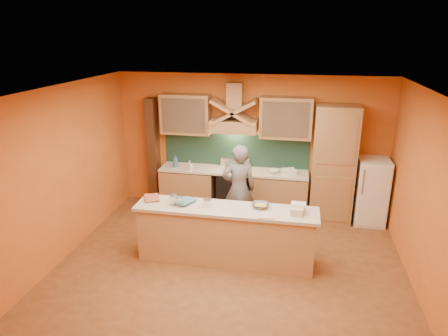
% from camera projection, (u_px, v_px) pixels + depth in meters
% --- Properties ---
extents(floor, '(5.50, 5.00, 0.01)m').
position_uv_depth(floor, '(228.00, 271.00, 6.29)').
color(floor, brown).
rests_on(floor, ground).
extents(ceiling, '(5.50, 5.00, 0.01)m').
position_uv_depth(ceiling, '(229.00, 92.00, 5.39)').
color(ceiling, white).
rests_on(ceiling, wall_back).
extents(wall_back, '(5.50, 0.02, 2.80)m').
position_uv_depth(wall_back, '(250.00, 144.00, 8.16)').
color(wall_back, orange).
rests_on(wall_back, floor).
extents(wall_front, '(5.50, 0.02, 2.80)m').
position_uv_depth(wall_front, '(179.00, 291.00, 3.51)').
color(wall_front, orange).
rests_on(wall_front, floor).
extents(wall_left, '(0.02, 5.00, 2.80)m').
position_uv_depth(wall_left, '(58.00, 176.00, 6.33)').
color(wall_left, orange).
rests_on(wall_left, floor).
extents(wall_right, '(0.02, 5.00, 2.80)m').
position_uv_depth(wall_right, '(430.00, 202.00, 5.35)').
color(wall_right, orange).
rests_on(wall_right, floor).
extents(base_cabinet_left, '(1.10, 0.60, 0.86)m').
position_uv_depth(base_cabinet_left, '(189.00, 189.00, 8.42)').
color(base_cabinet_left, '#A7794C').
rests_on(base_cabinet_left, floor).
extents(base_cabinet_right, '(1.10, 0.60, 0.86)m').
position_uv_depth(base_cabinet_right, '(279.00, 195.00, 8.08)').
color(base_cabinet_right, '#A7794C').
rests_on(base_cabinet_right, floor).
extents(counter_top, '(3.00, 0.62, 0.04)m').
position_uv_depth(counter_top, '(233.00, 171.00, 8.10)').
color(counter_top, beige).
rests_on(counter_top, base_cabinet_left).
extents(stove, '(0.60, 0.58, 0.90)m').
position_uv_depth(stove, '(233.00, 191.00, 8.24)').
color(stove, black).
rests_on(stove, floor).
extents(backsplash, '(3.00, 0.03, 0.70)m').
position_uv_depth(backsplash, '(236.00, 150.00, 8.25)').
color(backsplash, '#163129').
rests_on(backsplash, wall_back).
extents(range_hood, '(0.92, 0.50, 0.24)m').
position_uv_depth(range_hood, '(234.00, 126.00, 7.85)').
color(range_hood, '#A7794C').
rests_on(range_hood, wall_back).
extents(hood_chimney, '(0.30, 0.30, 0.50)m').
position_uv_depth(hood_chimney, '(235.00, 95.00, 7.75)').
color(hood_chimney, '#A7794C').
rests_on(hood_chimney, wall_back).
extents(upper_cabinet_left, '(1.00, 0.35, 0.80)m').
position_uv_depth(upper_cabinet_left, '(186.00, 114.00, 8.04)').
color(upper_cabinet_left, '#A7794C').
rests_on(upper_cabinet_left, wall_back).
extents(upper_cabinet_right, '(1.00, 0.35, 0.80)m').
position_uv_depth(upper_cabinet_right, '(286.00, 118.00, 7.68)').
color(upper_cabinet_right, '#A7794C').
rests_on(upper_cabinet_right, wall_back).
extents(pantry_column, '(0.80, 0.60, 2.30)m').
position_uv_depth(pantry_column, '(333.00, 165.00, 7.67)').
color(pantry_column, '#A7794C').
rests_on(pantry_column, floor).
extents(fridge, '(0.58, 0.60, 1.30)m').
position_uv_depth(fridge, '(371.00, 191.00, 7.70)').
color(fridge, white).
rests_on(fridge, floor).
extents(trim_column_left, '(0.20, 0.30, 2.30)m').
position_uv_depth(trim_column_left, '(153.00, 152.00, 8.47)').
color(trim_column_left, '#472816').
rests_on(trim_column_left, floor).
extents(island_body, '(2.80, 0.55, 0.88)m').
position_uv_depth(island_body, '(226.00, 236.00, 6.45)').
color(island_body, tan).
rests_on(island_body, floor).
extents(island_top, '(2.90, 0.62, 0.05)m').
position_uv_depth(island_top, '(226.00, 209.00, 6.29)').
color(island_top, beige).
rests_on(island_top, island_body).
extents(person, '(0.71, 0.56, 1.69)m').
position_uv_depth(person, '(239.00, 189.00, 7.28)').
color(person, slate).
rests_on(person, floor).
extents(pot_large, '(0.25, 0.25, 0.17)m').
position_uv_depth(pot_large, '(231.00, 167.00, 8.02)').
color(pot_large, '#ADADB4').
rests_on(pot_large, stove).
extents(pot_small, '(0.25, 0.25, 0.15)m').
position_uv_depth(pot_small, '(243.00, 166.00, 8.16)').
color(pot_small, silver).
rests_on(pot_small, stove).
extents(soap_bottle_a, '(0.12, 0.12, 0.20)m').
position_uv_depth(soap_bottle_a, '(190.00, 166.00, 8.03)').
color(soap_bottle_a, beige).
rests_on(soap_bottle_a, counter_top).
extents(soap_bottle_b, '(0.15, 0.15, 0.27)m').
position_uv_depth(soap_bottle_b, '(175.00, 161.00, 8.20)').
color(soap_bottle_b, teal).
rests_on(soap_bottle_b, counter_top).
extents(bowl_back, '(0.22, 0.22, 0.07)m').
position_uv_depth(bowl_back, '(273.00, 171.00, 7.91)').
color(bowl_back, silver).
rests_on(bowl_back, counter_top).
extents(dish_rack, '(0.32, 0.29, 0.09)m').
position_uv_depth(dish_rack, '(289.00, 171.00, 7.86)').
color(dish_rack, white).
rests_on(dish_rack, counter_top).
extents(book_lower, '(0.36, 0.40, 0.03)m').
position_uv_depth(book_lower, '(144.00, 199.00, 6.58)').
color(book_lower, '#AF533E').
rests_on(book_lower, island_top).
extents(book_upper, '(0.35, 0.39, 0.02)m').
position_uv_depth(book_upper, '(180.00, 199.00, 6.51)').
color(book_upper, teal).
rests_on(book_upper, island_top).
extents(jar_large, '(0.13, 0.13, 0.16)m').
position_uv_depth(jar_large, '(174.00, 200.00, 6.37)').
color(jar_large, silver).
rests_on(jar_large, island_top).
extents(jar_small, '(0.14, 0.14, 0.15)m').
position_uv_depth(jar_small, '(179.00, 202.00, 6.31)').
color(jar_small, white).
rests_on(jar_small, island_top).
extents(kitchen_scale, '(0.15, 0.15, 0.11)m').
position_uv_depth(kitchen_scale, '(208.00, 203.00, 6.31)').
color(kitchen_scale, white).
rests_on(kitchen_scale, island_top).
extents(mixing_bowl, '(0.28, 0.28, 0.07)m').
position_uv_depth(mixing_bowl, '(260.00, 205.00, 6.28)').
color(mixing_bowl, silver).
rests_on(mixing_bowl, island_top).
extents(cloth, '(0.27, 0.21, 0.02)m').
position_uv_depth(cloth, '(267.00, 216.00, 5.98)').
color(cloth, '#C7ABA4').
rests_on(cloth, island_top).
extents(grocery_bag_a, '(0.22, 0.18, 0.14)m').
position_uv_depth(grocery_bag_a, '(298.00, 208.00, 6.12)').
color(grocery_bag_a, beige).
rests_on(grocery_bag_a, island_top).
extents(grocery_bag_b, '(0.20, 0.16, 0.11)m').
position_uv_depth(grocery_bag_b, '(297.00, 212.00, 6.00)').
color(grocery_bag_b, beige).
rests_on(grocery_bag_b, island_top).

